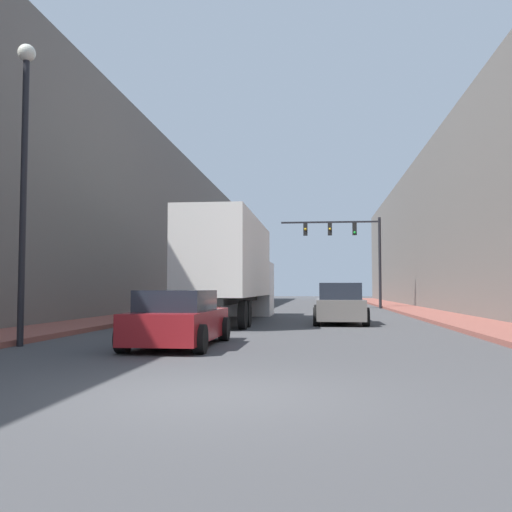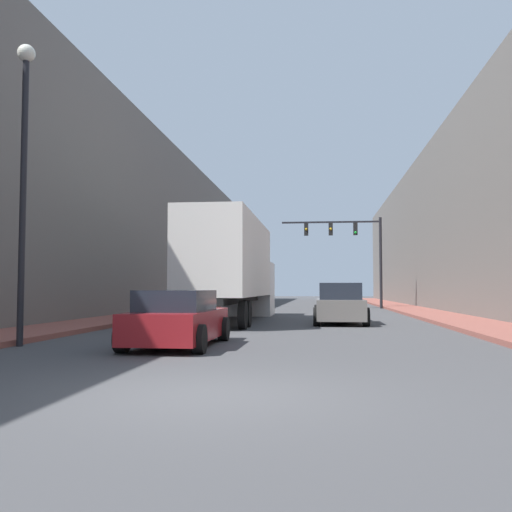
{
  "view_description": "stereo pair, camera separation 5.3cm",
  "coord_description": "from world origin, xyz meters",
  "px_view_note": "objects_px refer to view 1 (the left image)",
  "views": [
    {
      "loc": [
        1.46,
        -7.51,
        1.41
      ],
      "look_at": [
        -0.68,
        11.86,
        2.53
      ],
      "focal_mm": 40.0,
      "sensor_mm": 36.0,
      "label": 1
    },
    {
      "loc": [
        1.51,
        -7.5,
        1.41
      ],
      "look_at": [
        -0.68,
        11.86,
        2.53
      ],
      "focal_mm": 40.0,
      "sensor_mm": 36.0,
      "label": 2
    }
  ],
  "objects_px": {
    "semi_truck": "(233,267)",
    "suv_car": "(339,304)",
    "traffic_signal_gantry": "(352,243)",
    "street_lamp": "(24,153)",
    "sedan_car": "(179,319)"
  },
  "relations": [
    {
      "from": "traffic_signal_gantry",
      "to": "sedan_car",
      "type": "bearing_deg",
      "value": -101.9
    },
    {
      "from": "sedan_car",
      "to": "suv_car",
      "type": "height_order",
      "value": "suv_car"
    },
    {
      "from": "semi_truck",
      "to": "suv_car",
      "type": "distance_m",
      "value": 4.98
    },
    {
      "from": "traffic_signal_gantry",
      "to": "street_lamp",
      "type": "relative_size",
      "value": 0.95
    },
    {
      "from": "semi_truck",
      "to": "sedan_car",
      "type": "xyz_separation_m",
      "value": [
        0.32,
        -11.03,
        -1.7
      ]
    },
    {
      "from": "sedan_car",
      "to": "street_lamp",
      "type": "xyz_separation_m",
      "value": [
        -3.84,
        -0.44,
        4.11
      ]
    },
    {
      "from": "semi_truck",
      "to": "suv_car",
      "type": "xyz_separation_m",
      "value": [
        4.55,
        -1.28,
        -1.59
      ]
    },
    {
      "from": "traffic_signal_gantry",
      "to": "street_lamp",
      "type": "xyz_separation_m",
      "value": [
        -9.67,
        -28.08,
        0.08
      ]
    },
    {
      "from": "semi_truck",
      "to": "sedan_car",
      "type": "height_order",
      "value": "semi_truck"
    },
    {
      "from": "semi_truck",
      "to": "street_lamp",
      "type": "bearing_deg",
      "value": -107.1
    },
    {
      "from": "suv_car",
      "to": "traffic_signal_gantry",
      "type": "relative_size",
      "value": 0.69
    },
    {
      "from": "sedan_car",
      "to": "suv_car",
      "type": "bearing_deg",
      "value": 66.54
    },
    {
      "from": "sedan_car",
      "to": "traffic_signal_gantry",
      "type": "xyz_separation_m",
      "value": [
        5.82,
        27.64,
        4.03
      ]
    },
    {
      "from": "traffic_signal_gantry",
      "to": "street_lamp",
      "type": "distance_m",
      "value": 29.69
    },
    {
      "from": "traffic_signal_gantry",
      "to": "street_lamp",
      "type": "height_order",
      "value": "street_lamp"
    }
  ]
}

